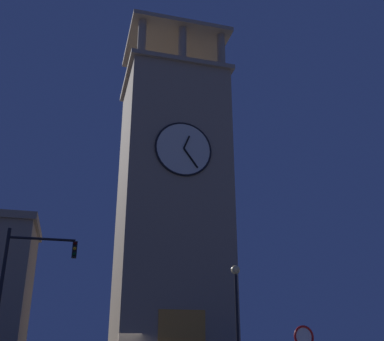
% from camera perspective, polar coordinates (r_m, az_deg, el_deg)
% --- Properties ---
extents(clocktower, '(8.80, 8.02, 30.26)m').
position_cam_1_polar(clocktower, '(36.22, -2.59, -4.38)').
color(clocktower, gray).
rests_on(clocktower, ground_plane).
extents(traffic_signal_near, '(3.12, 0.41, 6.77)m').
position_cam_1_polar(traffic_signal_near, '(21.41, -20.82, -13.21)').
color(traffic_signal_near, black).
rests_on(traffic_signal_near, ground_plane).
extents(street_lamp, '(0.44, 0.44, 5.52)m').
position_cam_1_polar(street_lamp, '(22.49, 5.72, -16.29)').
color(street_lamp, black).
rests_on(street_lamp, ground_plane).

